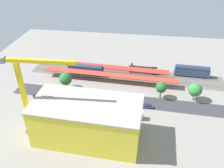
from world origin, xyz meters
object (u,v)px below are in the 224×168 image
at_px(freight_coach_far, 85,69).
at_px(construction_building, 87,121).
at_px(parked_car_4, 74,99).
at_px(box_truck_2, 131,114).
at_px(street_tree_0, 66,79).
at_px(parked_car_6, 38,96).
at_px(locomotive, 144,70).
at_px(street_tree_1, 161,87).
at_px(parked_car_5, 57,98).
at_px(traffic_light, 83,95).
at_px(street_tree_3, 66,78).
at_px(passenger_coach, 192,71).
at_px(parked_car_1, 128,103).
at_px(platform_canopy_far, 116,68).
at_px(box_truck_1, 69,106).
at_px(box_truck_0, 95,108).
at_px(platform_canopy_near, 110,75).
at_px(street_tree_2, 195,90).
at_px(parked_car_0, 147,106).
at_px(tower_crane, 28,91).
at_px(parked_car_2, 109,102).
at_px(parked_car_3, 91,101).

height_order(freight_coach_far, construction_building, construction_building).
distance_m(parked_car_4, box_truck_2, 27.15).
bearing_deg(street_tree_0, parked_car_6, 37.42).
relative_size(locomotive, street_tree_1, 2.03).
height_order(parked_car_6, box_truck_2, box_truck_2).
distance_m(freight_coach_far, parked_car_5, 24.92).
relative_size(parked_car_4, traffic_light, 0.72).
height_order(street_tree_3, traffic_light, street_tree_3).
relative_size(passenger_coach, parked_car_1, 3.82).
height_order(platform_canopy_far, box_truck_1, platform_canopy_far).
distance_m(box_truck_0, traffic_light, 8.28).
relative_size(platform_canopy_near, street_tree_2, 7.87).
xyz_separation_m(parked_car_5, box_truck_1, (-8.00, 6.39, 1.01)).
height_order(parked_car_1, box_truck_1, box_truck_1).
distance_m(parked_car_0, parked_car_1, 8.37).
height_order(passenger_coach, parked_car_1, passenger_coach).
distance_m(parked_car_5, tower_crane, 26.77).
height_order(parked_car_1, street_tree_0, street_tree_0).
bearing_deg(locomotive, parked_car_5, 37.88).
relative_size(platform_canopy_near, parked_car_4, 15.14).
bearing_deg(parked_car_2, parked_car_0, 177.73).
height_order(locomotive, parked_car_6, locomotive).
xyz_separation_m(platform_canopy_near, box_truck_2, (-12.77, 26.04, -2.13)).
height_order(parked_car_0, traffic_light, traffic_light).
bearing_deg(street_tree_0, tower_crane, 85.09).
height_order(street_tree_2, street_tree_3, street_tree_2).
relative_size(parked_car_1, box_truck_2, 0.46).
distance_m(passenger_coach, parked_car_6, 77.25).
bearing_deg(street_tree_1, box_truck_0, 26.99).
relative_size(street_tree_1, traffic_light, 1.30).
bearing_deg(parked_car_0, parked_car_2, -2.27).
relative_size(parked_car_4, tower_crane, 0.15).
xyz_separation_m(locomotive, street_tree_3, (36.47, 20.03, 3.65)).
xyz_separation_m(parked_car_3, parked_car_6, (24.52, -0.07, -0.01)).
relative_size(box_truck_2, traffic_light, 1.64).
distance_m(street_tree_0, street_tree_2, 58.53).
bearing_deg(street_tree_2, traffic_light, 10.71).
distance_m(locomotive, box_truck_0, 40.65).
xyz_separation_m(locomotive, street_tree_2, (-22.35, 21.52, 3.72)).
height_order(locomotive, parked_car_3, locomotive).
xyz_separation_m(platform_canopy_near, tower_crane, (21.67, 38.90, 14.29)).
xyz_separation_m(parked_car_3, construction_building, (-3.67, 20.78, 6.72)).
height_order(parked_car_0, box_truck_2, box_truck_2).
relative_size(locomotive, parked_car_0, 3.40).
distance_m(passenger_coach, parked_car_1, 42.28).
xyz_separation_m(parked_car_1, construction_building, (12.67, 21.12, 6.66)).
relative_size(parked_car_6, box_truck_0, 0.47).
bearing_deg(passenger_coach, parked_car_1, 43.70).
height_order(platform_canopy_near, street_tree_0, street_tree_0).
distance_m(street_tree_3, traffic_light, 15.21).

